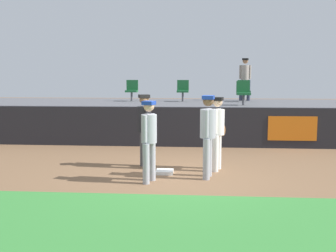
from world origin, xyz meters
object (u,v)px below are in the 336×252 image
object	(u,v)px
first_base	(165,172)
seat_front_right	(243,92)
player_fielder_home	(218,128)
player_coach_visitor	(149,136)
player_runner_visitor	(208,131)
seat_back_center	(183,89)
seat_back_left	(132,89)
seat_back_right	(244,90)
spectator_hooded	(245,76)
player_umpire	(144,125)

from	to	relation	value
first_base	seat_front_right	distance (m)	5.87
player_fielder_home	player_coach_visitor	xyz separation A→B (m)	(-1.50, -1.25, -0.01)
player_runner_visitor	seat_back_center	size ratio (longest dim) A/B	2.21
seat_back_left	seat_back_center	bearing A→B (deg)	-0.00
player_fielder_home	seat_back_left	xyz separation A→B (m)	(-3.15, 6.49, 0.68)
player_fielder_home	seat_back_center	distance (m)	6.62
seat_back_right	seat_back_left	size ratio (longest dim) A/B	1.00
player_coach_visitor	seat_back_right	xyz separation A→B (m)	(2.76, 7.74, 0.69)
seat_back_right	spectator_hooded	size ratio (longest dim) A/B	0.49
first_base	seat_back_right	distance (m)	7.56
seat_front_right	seat_back_center	world-z (taller)	same
seat_back_center	seat_back_right	size ratio (longest dim) A/B	1.00
player_runner_visitor	player_umpire	distance (m)	1.82
player_runner_visitor	seat_back_center	world-z (taller)	seat_back_center
player_runner_visitor	seat_back_left	size ratio (longest dim) A/B	2.21
first_base	player_coach_visitor	bearing A→B (deg)	-108.24
player_umpire	seat_front_right	size ratio (longest dim) A/B	2.17
player_fielder_home	player_runner_visitor	size ratio (longest dim) A/B	0.96
seat_back_right	seat_back_center	bearing A→B (deg)	-180.00
seat_front_right	seat_back_left	size ratio (longest dim) A/B	1.00
player_runner_visitor	spectator_hooded	size ratio (longest dim) A/B	1.09
player_umpire	seat_back_right	distance (m)	7.05
first_base	seat_back_center	size ratio (longest dim) A/B	0.48
first_base	player_runner_visitor	world-z (taller)	player_runner_visitor
seat_back_center	spectator_hooded	size ratio (longest dim) A/B	0.49
seat_back_right	seat_back_left	xyz separation A→B (m)	(-4.41, -0.00, -0.00)
first_base	spectator_hooded	bearing A→B (deg)	71.10
first_base	spectator_hooded	size ratio (longest dim) A/B	0.23
player_coach_visitor	seat_front_right	size ratio (longest dim) A/B	2.09
player_fielder_home	seat_back_center	world-z (taller)	seat_back_center
player_fielder_home	seat_back_left	size ratio (longest dim) A/B	2.11
player_fielder_home	seat_back_center	bearing A→B (deg)	-155.70
seat_front_right	player_fielder_home	bearing A→B (deg)	-102.78
seat_back_center	seat_back_left	size ratio (longest dim) A/B	1.00
player_umpire	seat_back_left	xyz separation A→B (m)	(-1.36, 6.31, 0.65)
first_base	seat_back_right	xyz separation A→B (m)	(2.50, 6.93, 1.67)
seat_back_left	player_runner_visitor	bearing A→B (deg)	-68.17
seat_back_left	spectator_hooded	xyz separation A→B (m)	(4.52, 0.67, 0.52)
seat_back_center	spectator_hooded	distance (m)	2.62
player_coach_visitor	seat_back_right	bearing A→B (deg)	178.30
spectator_hooded	seat_front_right	bearing A→B (deg)	97.14
player_coach_visitor	player_fielder_home	bearing A→B (deg)	147.69
spectator_hooded	player_umpire	bearing A→B (deg)	79.72
player_umpire	seat_front_right	world-z (taller)	seat_front_right
player_fielder_home	seat_front_right	size ratio (longest dim) A/B	2.11
player_runner_visitor	player_fielder_home	bearing A→B (deg)	172.09
player_runner_visitor	player_coach_visitor	size ratio (longest dim) A/B	1.06
player_coach_visitor	spectator_hooded	world-z (taller)	spectator_hooded
player_fielder_home	player_coach_visitor	bearing A→B (deg)	-35.77
spectator_hooded	seat_back_right	bearing A→B (deg)	95.14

